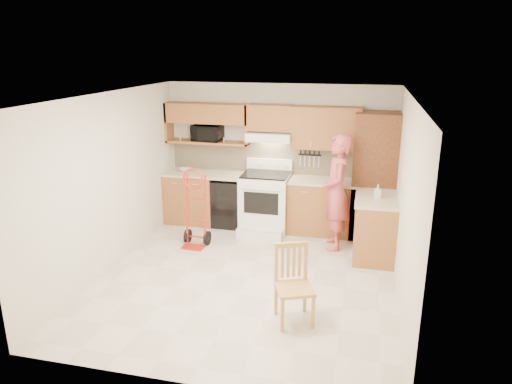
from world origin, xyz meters
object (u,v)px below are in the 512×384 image
(person, at_px, (336,192))
(hand_truck, at_px, (194,212))
(range, at_px, (265,198))
(microwave, at_px, (207,133))
(dining_chair, at_px, (295,286))

(person, relative_size, hand_truck, 1.58)
(range, relative_size, person, 0.65)
(microwave, distance_m, hand_truck, 1.61)
(microwave, height_order, hand_truck, microwave)
(microwave, bearing_deg, hand_truck, -76.03)
(person, bearing_deg, range, -118.64)
(hand_truck, bearing_deg, dining_chair, -41.79)
(person, distance_m, dining_chair, 2.35)
(range, height_order, dining_chair, range)
(range, height_order, hand_truck, range)
(microwave, distance_m, dining_chair, 3.84)
(microwave, height_order, dining_chair, microwave)
(person, distance_m, hand_truck, 2.26)
(microwave, height_order, person, person)
(range, relative_size, hand_truck, 1.04)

